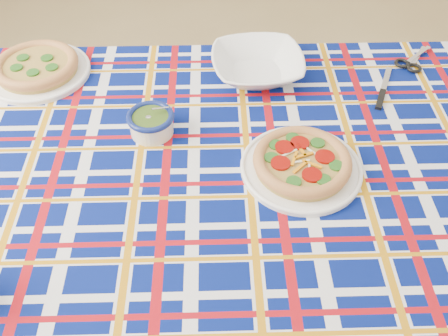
{
  "coord_description": "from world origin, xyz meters",
  "views": [
    {
      "loc": [
        -0.18,
        -1.12,
        1.55
      ],
      "look_at": [
        -0.17,
        -0.34,
        0.74
      ],
      "focal_mm": 40.0,
      "sensor_mm": 36.0,
      "label": 1
    }
  ],
  "objects_px": {
    "main_focaccia_plate": "(302,162)",
    "serving_bowl": "(257,66)",
    "dining_table": "(221,180)",
    "pesto_bowl": "(151,121)"
  },
  "relations": [
    {
      "from": "main_focaccia_plate",
      "to": "pesto_bowl",
      "type": "distance_m",
      "value": 0.38
    },
    {
      "from": "pesto_bowl",
      "to": "serving_bowl",
      "type": "relative_size",
      "value": 0.46
    },
    {
      "from": "main_focaccia_plate",
      "to": "pesto_bowl",
      "type": "height_order",
      "value": "pesto_bowl"
    },
    {
      "from": "dining_table",
      "to": "main_focaccia_plate",
      "type": "distance_m",
      "value": 0.21
    },
    {
      "from": "pesto_bowl",
      "to": "main_focaccia_plate",
      "type": "bearing_deg",
      "value": -21.33
    },
    {
      "from": "dining_table",
      "to": "serving_bowl",
      "type": "height_order",
      "value": "serving_bowl"
    },
    {
      "from": "serving_bowl",
      "to": "dining_table",
      "type": "bearing_deg",
      "value": -107.86
    },
    {
      "from": "pesto_bowl",
      "to": "serving_bowl",
      "type": "distance_m",
      "value": 0.36
    },
    {
      "from": "main_focaccia_plate",
      "to": "serving_bowl",
      "type": "bearing_deg",
      "value": 101.67
    },
    {
      "from": "main_focaccia_plate",
      "to": "serving_bowl",
      "type": "distance_m",
      "value": 0.38
    }
  ]
}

